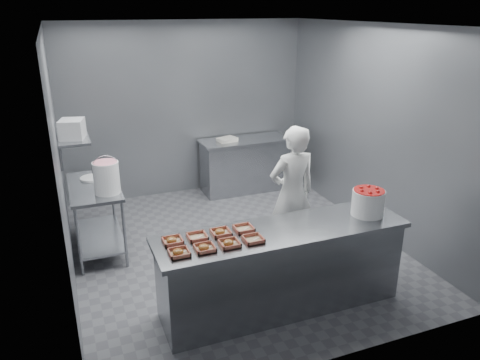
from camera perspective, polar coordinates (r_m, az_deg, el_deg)
name	(u,v)px	position (r m, az deg, el deg)	size (l,w,h in m)	color
floor	(235,248)	(6.22, -0.60, -8.29)	(4.50, 4.50, 0.00)	#4C4C51
ceiling	(234,24)	(5.46, -0.72, 18.45)	(4.50, 4.50, 0.00)	white
wall_back	(186,110)	(7.77, -6.61, 8.49)	(4.00, 0.04, 2.80)	slate
wall_left	(60,165)	(5.35, -21.14, 1.73)	(0.04, 4.50, 2.80)	slate
wall_right	(372,131)	(6.63, 15.81, 5.80)	(0.04, 4.50, 2.80)	slate
service_counter	(281,268)	(4.92, 5.06, -10.66)	(2.60, 0.70, 0.90)	slate
prep_table	(96,208)	(6.19, -17.12, -3.29)	(0.60, 1.20, 0.90)	slate
back_counter	(245,165)	(7.97, 0.59, 1.87)	(1.50, 0.60, 0.90)	slate
wall_shelf	(73,136)	(5.88, -19.73, 5.07)	(0.35, 0.90, 0.03)	slate
tray_0	(179,252)	(4.26, -7.47, -8.75)	(0.19, 0.18, 0.06)	tan
tray_1	(204,248)	(4.32, -4.35, -8.24)	(0.19, 0.18, 0.06)	tan
tray_2	(229,243)	(4.38, -1.33, -7.71)	(0.19, 0.18, 0.06)	tan
tray_3	(253,239)	(4.46, 1.63, -7.21)	(0.19, 0.18, 0.04)	tan
tray_4	(172,241)	(4.47, -8.25, -7.33)	(0.19, 0.18, 0.06)	tan
tray_5	(197,237)	(4.52, -5.23, -6.88)	(0.19, 0.18, 0.04)	tan
tray_6	(221,232)	(4.58, -2.38, -6.37)	(0.19, 0.18, 0.06)	tan
tray_7	(244,228)	(4.66, 0.46, -5.92)	(0.19, 0.18, 0.04)	tan
worker	(292,194)	(5.73, 6.36, -1.65)	(0.62, 0.41, 1.69)	white
strawberry_tub	(368,202)	(5.13, 15.35, -2.54)	(0.34, 0.34, 0.28)	white
glaze_bucket	(106,177)	(5.73, -15.97, 0.38)	(0.32, 0.30, 0.47)	white
bucket_lid	(92,178)	(6.32, -17.63, 0.24)	(0.29, 0.29, 0.02)	white
rag	(100,176)	(6.38, -16.71, 0.52)	(0.15, 0.13, 0.02)	#CCB28C
appliance	(72,129)	(5.69, -19.79, 5.87)	(0.26, 0.29, 0.22)	gray
paper_stack	(227,140)	(7.72, -1.58, 4.96)	(0.30, 0.22, 0.06)	silver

